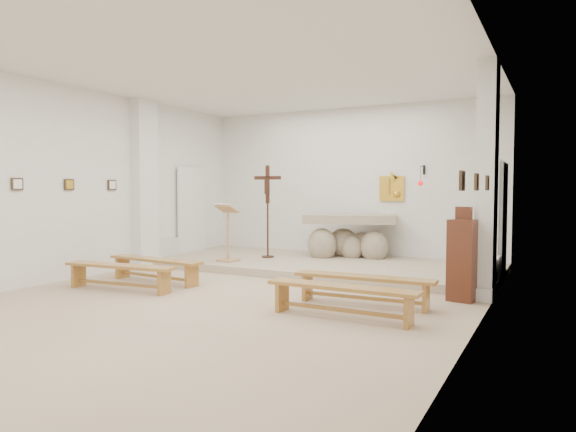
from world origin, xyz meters
The scene contains 27 objects.
ground centered at (0.00, 0.00, 0.00)m, with size 7.00×10.00×0.00m, color #C5AF8E.
wall_left centered at (-3.49, 0.00, 1.75)m, with size 0.02×10.00×3.50m, color white.
wall_right centered at (3.49, 0.00, 1.75)m, with size 0.02×10.00×3.50m, color white.
wall_back centered at (0.00, 4.99, 1.75)m, with size 7.00×0.02×3.50m, color white.
ceiling centered at (0.00, 0.00, 3.49)m, with size 7.00×10.00×0.02m, color silver.
sanctuary_platform centered at (0.00, 3.50, 0.07)m, with size 6.98×3.00×0.15m, color #BCAF90.
pilaster_left centered at (-3.37, 2.00, 1.75)m, with size 0.26×0.55×3.50m, color white.
pilaster_right centered at (3.37, 2.00, 1.75)m, with size 0.26×0.55×3.50m, color white.
gold_wall_relief centered at (1.05, 4.96, 1.65)m, with size 0.55×0.04×0.55m, color gold.
sanctuary_lamp centered at (1.75, 4.71, 1.81)m, with size 0.11×0.36×0.44m.
station_frame_left_front centered at (-3.47, -0.80, 1.72)m, with size 0.03×0.20×0.20m, color #3B2A1A.
station_frame_left_mid centered at (-3.47, 0.20, 1.72)m, with size 0.03×0.20×0.20m, color #3B2A1A.
station_frame_left_rear centered at (-3.47, 1.20, 1.72)m, with size 0.03×0.20×0.20m, color #3B2A1A.
station_frame_right_front centered at (3.47, -0.80, 1.72)m, with size 0.03×0.20×0.20m, color #3B2A1A.
station_frame_right_mid centered at (3.47, 0.20, 1.72)m, with size 0.03×0.20×0.20m, color #3B2A1A.
station_frame_right_rear centered at (3.47, 1.20, 1.72)m, with size 0.03×0.20×0.20m, color #3B2A1A.
radiator_left centered at (-3.43, 2.70, 0.27)m, with size 0.10×0.85×0.52m, color silver.
radiator_right centered at (3.43, 2.70, 0.27)m, with size 0.10×0.85×0.52m, color silver.
altar centered at (0.26, 4.39, 0.54)m, with size 2.12×1.30×1.02m.
lectern centered at (-1.69, 2.59, 0.74)m, with size 0.45×0.39×1.20m.
crucifix_stand centered at (-1.27, 3.51, 1.31)m, with size 0.60×0.26×2.00m.
potted_plant centered at (-0.26, 4.18, 0.42)m, with size 0.48×0.42×0.54m, color #2C5522.
donation_pedestal centered at (3.10, 1.68, 0.61)m, with size 0.43×0.43×1.38m.
bench_left_front centered at (-1.92, 0.70, 0.32)m, with size 2.02×0.48×0.42m.
bench_right_front centered at (1.92, 0.70, 0.32)m, with size 2.01×0.40×0.42m.
bench_left_second centered at (-1.92, -0.12, 0.32)m, with size 2.02×0.52×0.42m.
bench_right_second centered at (1.92, -0.12, 0.32)m, with size 2.00×0.35×0.42m.
Camera 1 is at (4.33, -6.10, 1.64)m, focal length 32.00 mm.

